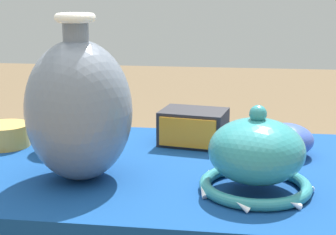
% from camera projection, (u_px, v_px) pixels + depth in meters
% --- Properties ---
extents(display_table, '(1.06, 0.61, 0.78)m').
position_uv_depth(display_table, '(176.00, 210.00, 1.12)').
color(display_table, olive).
rests_on(display_table, ground_plane).
extents(vase_tall_bulbous, '(0.21, 0.21, 0.32)m').
position_uv_depth(vase_tall_bulbous, '(79.00, 109.00, 1.00)').
color(vase_tall_bulbous, slate).
rests_on(vase_tall_bulbous, display_table).
extents(vase_dome_bell, '(0.22, 0.22, 0.16)m').
position_uv_depth(vase_dome_bell, '(256.00, 158.00, 0.95)').
color(vase_dome_bell, teal).
rests_on(vase_dome_bell, display_table).
extents(mosaic_tile_box, '(0.17, 0.14, 0.08)m').
position_uv_depth(mosaic_tile_box, '(193.00, 127.00, 1.25)').
color(mosaic_tile_box, '#232328').
rests_on(mosaic_tile_box, display_table).
extents(pot_squat_ochre, '(0.11, 0.11, 0.05)m').
position_uv_depth(pot_squat_ochre, '(6.00, 135.00, 1.24)').
color(pot_squat_ochre, gold).
rests_on(pot_squat_ochre, display_table).
extents(bowl_shallow_cobalt, '(0.12, 0.12, 0.07)m').
position_uv_depth(bowl_shallow_cobalt, '(286.00, 140.00, 1.17)').
color(bowl_shallow_cobalt, '#3851A8').
rests_on(bowl_shallow_cobalt, display_table).
extents(cup_wide_celadon, '(0.13, 0.13, 0.08)m').
position_uv_depth(cup_wide_celadon, '(66.00, 132.00, 1.21)').
color(cup_wide_celadon, '#A8CCB7').
rests_on(cup_wide_celadon, display_table).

